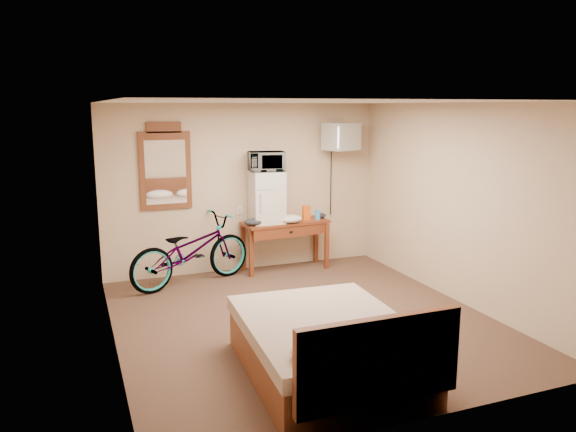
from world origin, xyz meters
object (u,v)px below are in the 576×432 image
object	(u,v)px
mini_fridge	(267,197)
bed	(329,347)
blue_cup	(318,215)
bicycle	(191,250)
desk	(286,230)
crt_television	(341,137)
microwave	(266,161)
wall_mirror	(165,167)

from	to	relation	value
mini_fridge	bed	distance (m)	3.57
blue_cup	bicycle	xyz separation A→B (m)	(-2.01, -0.18, -0.34)
desk	crt_television	world-z (taller)	crt_television
microwave	bed	xyz separation A→B (m)	(-0.60, -3.42, -1.36)
bed	desk	bearing A→B (deg)	75.34
desk	bed	xyz separation A→B (m)	(-0.88, -3.38, -0.33)
microwave	blue_cup	distance (m)	1.16
bicycle	blue_cup	bearing A→B (deg)	-103.80
mini_fridge	bicycle	bearing A→B (deg)	-169.24
wall_mirror	bed	size ratio (longest dim) A/B	0.62
microwave	desk	bearing A→B (deg)	1.17
bicycle	microwave	bearing A→B (deg)	-98.06
bed	mini_fridge	bearing A→B (deg)	80.14
wall_mirror	bicycle	world-z (taller)	wall_mirror
desk	microwave	bearing A→B (deg)	171.78
bicycle	wall_mirror	bearing A→B (deg)	7.94
mini_fridge	wall_mirror	world-z (taller)	wall_mirror
mini_fridge	blue_cup	bearing A→B (deg)	-3.67
wall_mirror	bed	world-z (taller)	wall_mirror
mini_fridge	wall_mirror	size ratio (longest dim) A/B	0.63
microwave	wall_mirror	bearing A→B (deg)	-179.73
desk	bed	bearing A→B (deg)	-104.66
microwave	bed	world-z (taller)	microwave
blue_cup	bicycle	bearing A→B (deg)	-174.98
bicycle	desk	bearing A→B (deg)	-101.69
bed	blue_cup	bearing A→B (deg)	67.43
wall_mirror	desk	bearing A→B (deg)	-8.97
blue_cup	bed	distance (m)	3.69
bicycle	bed	xyz separation A→B (m)	(0.60, -3.20, -0.19)
bicycle	bed	world-z (taller)	bicycle
microwave	blue_cup	bearing A→B (deg)	5.71
desk	mini_fridge	size ratio (longest dim) A/B	1.75
blue_cup	crt_television	bearing A→B (deg)	4.47
desk	microwave	distance (m)	1.08
desk	blue_cup	size ratio (longest dim) A/B	9.28
microwave	bicycle	size ratio (longest dim) A/B	0.28
mini_fridge	crt_television	distance (m)	1.48
blue_cup	wall_mirror	distance (m)	2.39
desk	crt_television	size ratio (longest dim) A/B	2.12
desk	blue_cup	xyz separation A→B (m)	(0.52, -0.01, 0.20)
microwave	mini_fridge	bearing A→B (deg)	-114.29
crt_television	bed	xyz separation A→B (m)	(-1.79, -3.40, -1.70)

